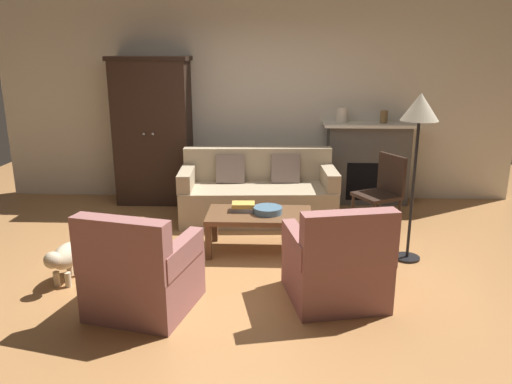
{
  "coord_description": "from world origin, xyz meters",
  "views": [
    {
      "loc": [
        0.29,
        -4.49,
        2.07
      ],
      "look_at": [
        0.07,
        0.81,
        0.55
      ],
      "focal_mm": 34.91,
      "sensor_mm": 36.0,
      "label": 1
    }
  ],
  "objects_px": {
    "fireplace": "(367,163)",
    "couch": "(258,194)",
    "side_chair_wooden": "(383,188)",
    "floor_lamp": "(419,117)",
    "book_stack": "(243,207)",
    "dog": "(65,258)",
    "mantel_vase_bronze": "(384,117)",
    "armchair_near_left": "(141,275)",
    "coffee_table": "(259,218)",
    "armoire": "(153,131)",
    "armchair_near_right": "(337,266)",
    "fruit_bowl": "(268,210)",
    "mantel_vase_cream": "(342,115)"
  },
  "relations": [
    {
      "from": "mantel_vase_cream",
      "to": "side_chair_wooden",
      "type": "xyz_separation_m",
      "value": [
        0.38,
        -1.11,
        -0.71
      ]
    },
    {
      "from": "mantel_vase_bronze",
      "to": "armchair_near_right",
      "type": "relative_size",
      "value": 0.18
    },
    {
      "from": "book_stack",
      "to": "dog",
      "type": "height_order",
      "value": "book_stack"
    },
    {
      "from": "fireplace",
      "to": "couch",
      "type": "distance_m",
      "value": 1.69
    },
    {
      "from": "armoire",
      "to": "couch",
      "type": "xyz_separation_m",
      "value": [
        1.46,
        -0.69,
        -0.68
      ]
    },
    {
      "from": "coffee_table",
      "to": "fireplace",
      "type": "bearing_deg",
      "value": 52.06
    },
    {
      "from": "armoire",
      "to": "coffee_table",
      "type": "height_order",
      "value": "armoire"
    },
    {
      "from": "dog",
      "to": "book_stack",
      "type": "bearing_deg",
      "value": 30.07
    },
    {
      "from": "coffee_table",
      "to": "armchair_near_right",
      "type": "height_order",
      "value": "armchair_near_right"
    },
    {
      "from": "side_chair_wooden",
      "to": "floor_lamp",
      "type": "bearing_deg",
      "value": -83.51
    },
    {
      "from": "armchair_near_right",
      "to": "floor_lamp",
      "type": "xyz_separation_m",
      "value": [
        0.84,
        0.92,
        1.14
      ]
    },
    {
      "from": "armchair_near_left",
      "to": "dog",
      "type": "distance_m",
      "value": 0.96
    },
    {
      "from": "couch",
      "to": "mantel_vase_bronze",
      "type": "bearing_deg",
      "value": 24.16
    },
    {
      "from": "mantel_vase_bronze",
      "to": "armchair_near_left",
      "type": "height_order",
      "value": "mantel_vase_bronze"
    },
    {
      "from": "couch",
      "to": "coffee_table",
      "type": "bearing_deg",
      "value": -87.03
    },
    {
      "from": "armoire",
      "to": "armchair_near_left",
      "type": "distance_m",
      "value": 3.2
    },
    {
      "from": "mantel_vase_cream",
      "to": "fruit_bowl",
      "type": "bearing_deg",
      "value": -117.95
    },
    {
      "from": "fruit_bowl",
      "to": "armchair_near_left",
      "type": "relative_size",
      "value": 0.33
    },
    {
      "from": "side_chair_wooden",
      "to": "armchair_near_right",
      "type": "bearing_deg",
      "value": -112.41
    },
    {
      "from": "mantel_vase_bronze",
      "to": "side_chair_wooden",
      "type": "xyz_separation_m",
      "value": [
        -0.18,
        -1.11,
        -0.69
      ]
    },
    {
      "from": "armoire",
      "to": "mantel_vase_cream",
      "type": "bearing_deg",
      "value": 1.34
    },
    {
      "from": "mantel_vase_bronze",
      "to": "side_chair_wooden",
      "type": "distance_m",
      "value": 1.32
    },
    {
      "from": "armchair_near_right",
      "to": "book_stack",
      "type": "bearing_deg",
      "value": 126.95
    },
    {
      "from": "fruit_bowl",
      "to": "dog",
      "type": "bearing_deg",
      "value": -155.48
    },
    {
      "from": "fruit_bowl",
      "to": "book_stack",
      "type": "distance_m",
      "value": 0.27
    },
    {
      "from": "coffee_table",
      "to": "mantel_vase_bronze",
      "type": "xyz_separation_m",
      "value": [
        1.61,
        1.82,
        0.84
      ]
    },
    {
      "from": "armoire",
      "to": "mantel_vase_cream",
      "type": "relative_size",
      "value": 9.84
    },
    {
      "from": "armchair_near_left",
      "to": "dog",
      "type": "relative_size",
      "value": 1.62
    },
    {
      "from": "book_stack",
      "to": "armchair_near_left",
      "type": "bearing_deg",
      "value": -118.06
    },
    {
      "from": "armchair_near_right",
      "to": "dog",
      "type": "height_order",
      "value": "armchair_near_right"
    },
    {
      "from": "armchair_near_right",
      "to": "fireplace",
      "type": "bearing_deg",
      "value": 75.71
    },
    {
      "from": "mantel_vase_bronze",
      "to": "armchair_near_left",
      "type": "bearing_deg",
      "value": -128.92
    },
    {
      "from": "fruit_bowl",
      "to": "mantel_vase_bronze",
      "type": "distance_m",
      "value": 2.49
    },
    {
      "from": "book_stack",
      "to": "dog",
      "type": "relative_size",
      "value": 0.45
    },
    {
      "from": "couch",
      "to": "coffee_table",
      "type": "height_order",
      "value": "couch"
    },
    {
      "from": "coffee_table",
      "to": "mantel_vase_bronze",
      "type": "height_order",
      "value": "mantel_vase_bronze"
    },
    {
      "from": "fruit_bowl",
      "to": "book_stack",
      "type": "height_order",
      "value": "book_stack"
    },
    {
      "from": "couch",
      "to": "fruit_bowl",
      "type": "height_order",
      "value": "couch"
    },
    {
      "from": "couch",
      "to": "book_stack",
      "type": "distance_m",
      "value": 1.01
    },
    {
      "from": "coffee_table",
      "to": "book_stack",
      "type": "distance_m",
      "value": 0.21
    },
    {
      "from": "armchair_near_right",
      "to": "floor_lamp",
      "type": "bearing_deg",
      "value": 47.63
    },
    {
      "from": "floor_lamp",
      "to": "dog",
      "type": "relative_size",
      "value": 2.93
    },
    {
      "from": "book_stack",
      "to": "armchair_near_right",
      "type": "xyz_separation_m",
      "value": [
        0.87,
        -1.15,
        -0.15
      ]
    },
    {
      "from": "fireplace",
      "to": "side_chair_wooden",
      "type": "relative_size",
      "value": 1.4
    },
    {
      "from": "armoire",
      "to": "mantel_vase_bronze",
      "type": "height_order",
      "value": "armoire"
    },
    {
      "from": "armoire",
      "to": "armchair_near_left",
      "type": "height_order",
      "value": "armoire"
    },
    {
      "from": "fireplace",
      "to": "coffee_table",
      "type": "relative_size",
      "value": 1.15
    },
    {
      "from": "side_chair_wooden",
      "to": "floor_lamp",
      "type": "relative_size",
      "value": 0.54
    },
    {
      "from": "book_stack",
      "to": "mantel_vase_bronze",
      "type": "distance_m",
      "value": 2.6
    },
    {
      "from": "armchair_near_right",
      "to": "floor_lamp",
      "type": "height_order",
      "value": "floor_lamp"
    }
  ]
}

